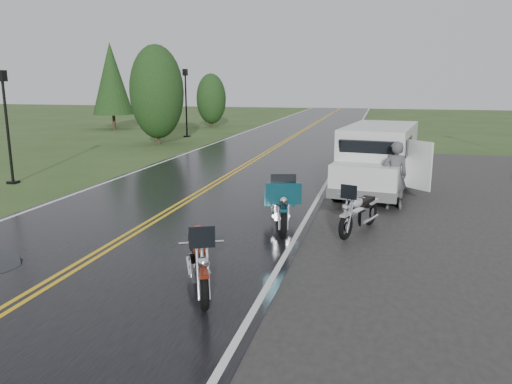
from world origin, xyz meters
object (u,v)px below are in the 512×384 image
Objects in this scene: motorcycle_red at (203,274)px; person_at_van at (395,177)px; motorcycle_teal at (283,210)px; van_white at (339,166)px; motorcycle_silver at (346,216)px; lamp_post_near_left at (7,127)px; lamp_post_far_left at (186,103)px.

person_at_van reaches higher than motorcycle_red.
van_white is at bearing 64.14° from motorcycle_teal.
person_at_van is (2.95, 7.40, 0.30)m from motorcycle_red.
motorcycle_teal reaches higher than motorcycle_silver.
van_white is 11.47m from lamp_post_near_left.
person_at_van is at bearing 43.50° from motorcycle_red.
person_at_van reaches higher than motorcycle_teal.
person_at_van is at bearing -2.48° from lamp_post_near_left.
lamp_post_near_left is (-11.95, 3.85, 1.37)m from motorcycle_silver.
lamp_post_far_left is at bearing 140.11° from motorcycle_silver.
person_at_van is (1.60, -0.60, -0.14)m from van_white.
van_white is at bearing 0.17° from lamp_post_near_left.
motorcycle_teal is 11.43m from lamp_post_near_left.
person_at_van reaches higher than motorcycle_silver.
lamp_post_far_left reaches higher than motorcycle_silver.
motorcycle_silver is 1.09× the size of person_at_van.
lamp_post_near_left is at bearing 144.38° from motorcycle_teal.
person_at_van is at bearing 91.12° from motorcycle_silver.
motorcycle_silver is at bearing -59.27° from lamp_post_far_left.
motorcycle_silver is at bearing -2.51° from motorcycle_teal.
van_white is at bearing -32.57° from person_at_van.
van_white reaches higher than motorcycle_red.
person_at_van is at bearing -52.04° from lamp_post_far_left.
lamp_post_far_left reaches higher than lamp_post_near_left.
motorcycle_silver is at bearing 59.73° from person_at_van.
lamp_post_far_left is at bearing 103.08° from motorcycle_teal.
lamp_post_near_left is at bearing -90.98° from lamp_post_far_left.
lamp_post_far_left is (-9.81, 23.75, 1.54)m from motorcycle_red.
motorcycle_silver is 12.63m from lamp_post_near_left.
van_white is 1.71m from person_at_van.
motorcycle_red is 1.16× the size of person_at_van.
motorcycle_teal is at bearing -21.34° from lamp_post_near_left.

